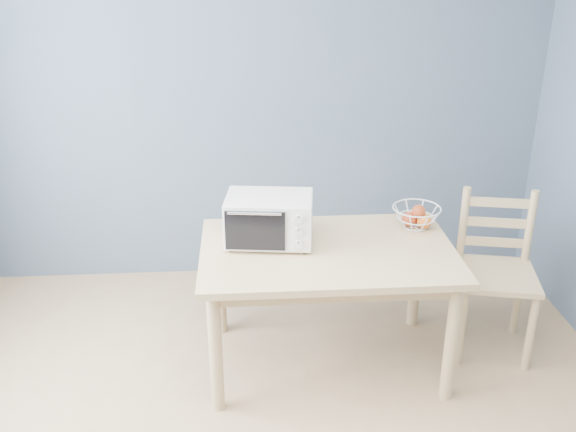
{
  "coord_description": "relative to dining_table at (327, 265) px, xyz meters",
  "views": [
    {
      "loc": [
        -0.09,
        -2.09,
        2.32
      ],
      "look_at": [
        0.14,
        1.11,
        0.93
      ],
      "focal_mm": 40.0,
      "sensor_mm": 36.0,
      "label": 1
    }
  ],
  "objects": [
    {
      "name": "dining_table",
      "position": [
        0.0,
        0.0,
        0.0
      ],
      "size": [
        1.4,
        0.9,
        0.75
      ],
      "color": "tan",
      "rests_on": "ground"
    },
    {
      "name": "toaster_oven",
      "position": [
        -0.33,
        0.1,
        0.25
      ],
      "size": [
        0.51,
        0.38,
        0.28
      ],
      "rotation": [
        0.0,
        0.0,
        -0.12
      ],
      "color": "silver",
      "rests_on": "dining_table"
    },
    {
      "name": "dining_chair",
      "position": [
        1.02,
        0.12,
        -0.17
      ],
      "size": [
        0.54,
        0.54,
        0.97
      ],
      "rotation": [
        0.0,
        0.0,
        -0.21
      ],
      "color": "tan",
      "rests_on": "ground"
    },
    {
      "name": "fruit_basket",
      "position": [
        0.55,
        0.24,
        0.17
      ],
      "size": [
        0.34,
        0.34,
        0.14
      ],
      "rotation": [
        0.0,
        0.0,
        0.24
      ],
      "color": "silver",
      "rests_on": "dining_table"
    },
    {
      "name": "room",
      "position": [
        -0.35,
        -1.05,
        0.65
      ],
      "size": [
        4.01,
        4.51,
        2.61
      ],
      "color": "tan",
      "rests_on": "ground"
    }
  ]
}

